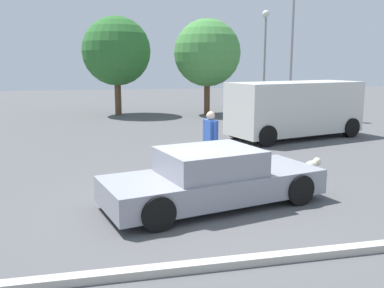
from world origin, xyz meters
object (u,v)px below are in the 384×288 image
(van_white, at_px, (295,108))
(light_post_near, at_px, (265,43))
(light_post_far, at_px, (293,18))
(pedestrian, at_px, (210,137))
(sedan_foreground, at_px, (212,179))
(dog, at_px, (312,165))

(van_white, xyz_separation_m, light_post_near, (2.67, 9.72, 2.95))
(light_post_far, bearing_deg, light_post_near, 86.77)
(light_post_near, bearing_deg, light_post_far, -93.23)
(pedestrian, distance_m, light_post_far, 13.03)
(sedan_foreground, bearing_deg, dog, 13.50)
(dog, bearing_deg, light_post_far, 39.54)
(van_white, bearing_deg, sedan_foreground, -142.30)
(pedestrian, bearing_deg, light_post_far, -138.90)
(dog, distance_m, pedestrian, 2.75)
(light_post_near, distance_m, light_post_far, 4.29)
(sedan_foreground, height_order, van_white, van_white)
(light_post_near, xyz_separation_m, light_post_far, (-0.23, -4.16, 1.02))
(light_post_near, bearing_deg, dog, -107.64)
(van_white, distance_m, light_post_far, 7.25)
(light_post_far, bearing_deg, sedan_foreground, -121.56)
(van_white, height_order, light_post_far, light_post_far)
(sedan_foreground, bearing_deg, light_post_far, 44.79)
(van_white, bearing_deg, pedestrian, -150.93)
(van_white, bearing_deg, dog, -126.89)
(light_post_near, relative_size, light_post_far, 0.77)
(sedan_foreground, relative_size, light_post_far, 0.62)
(sedan_foreground, xyz_separation_m, dog, (3.15, 1.61, -0.27))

